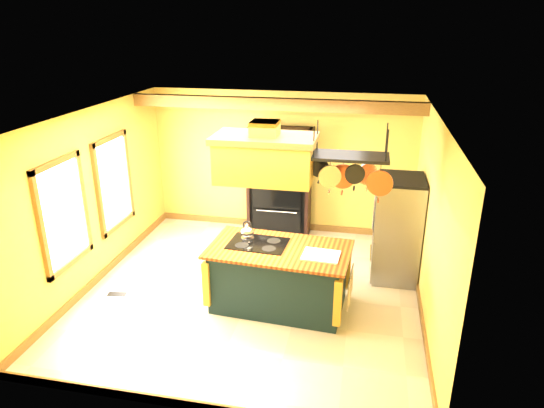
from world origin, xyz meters
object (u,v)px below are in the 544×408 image
(pot_rack, at_px, (350,166))
(hutch, at_px, (280,192))
(range_hood, at_px, (265,156))
(refrigerator, at_px, (397,231))
(kitchen_island, at_px, (279,276))

(pot_rack, xyz_separation_m, hutch, (-1.39, 2.57, -1.35))
(range_hood, distance_m, refrigerator, 2.65)
(pot_rack, relative_size, hutch, 0.52)
(kitchen_island, height_order, hutch, hutch)
(pot_rack, distance_m, refrigerator, 1.98)
(range_hood, relative_size, pot_rack, 1.25)
(pot_rack, distance_m, hutch, 3.22)
(kitchen_island, relative_size, range_hood, 1.52)
(pot_rack, xyz_separation_m, refrigerator, (0.74, 1.22, -1.38))
(refrigerator, bearing_deg, kitchen_island, -143.74)
(range_hood, height_order, hutch, range_hood)
(kitchen_island, xyz_separation_m, pot_rack, (0.92, -0.00, 1.70))
(kitchen_island, xyz_separation_m, refrigerator, (1.66, 1.22, 0.32))
(kitchen_island, relative_size, refrigerator, 1.25)
(pot_rack, bearing_deg, kitchen_island, 179.95)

